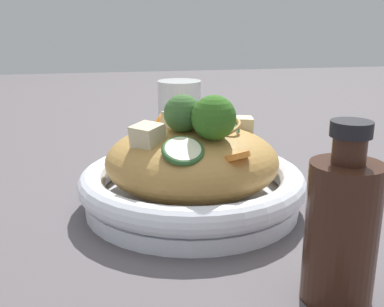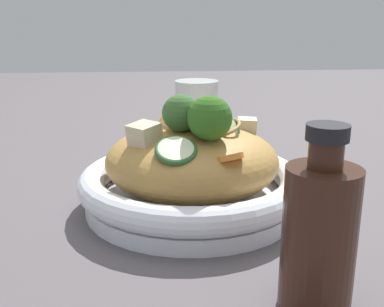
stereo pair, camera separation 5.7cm
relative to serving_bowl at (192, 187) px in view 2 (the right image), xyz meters
The scene contains 9 objects.
ground_plane 0.03m from the serving_bowl, ahead, with size 3.00×3.00×0.00m, color #554F53.
serving_bowl is the anchor object (origin of this frame).
noodle_heap 0.04m from the serving_bowl, 128.79° to the left, with size 0.21×0.21×0.09m.
broccoli_florets 0.10m from the serving_bowl, 100.40° to the left, with size 0.09×0.09×0.06m.
carrot_coins 0.07m from the serving_bowl, 163.05° to the left, with size 0.10×0.17×0.03m.
zucchini_slices 0.08m from the serving_bowl, 128.67° to the left, with size 0.11×0.18×0.04m.
chicken_chunks 0.08m from the serving_bowl, ahead, with size 0.16×0.10×0.04m.
soy_sauce_bottle 0.24m from the serving_bowl, 110.50° to the left, with size 0.06×0.06×0.15m.
drinking_glass 0.30m from the serving_bowl, 96.64° to the right, with size 0.08×0.08×0.12m.
Camera 2 is at (0.05, 0.54, 0.23)m, focal length 43.78 mm.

